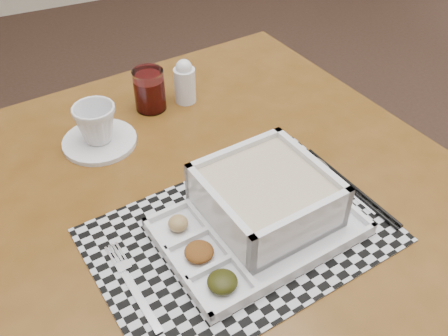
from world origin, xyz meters
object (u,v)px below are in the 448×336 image
Objects in this scene: juice_glass at (150,91)px; creamer_bottle at (185,82)px; cup at (96,124)px; dining_table at (206,218)px; serving_tray at (262,206)px.

creamer_bottle reaches higher than juice_glass.
juice_glass reaches higher than cup.
creamer_bottle is (0.08, 0.29, 0.12)m from dining_table.
creamer_bottle is at bearing 18.00° from cup.
serving_tray is 0.41m from creamer_bottle.
juice_glass is 0.90× the size of creamer_bottle.
juice_glass is at bearing 98.46° from serving_tray.
dining_table is 0.17m from serving_tray.
juice_glass is (-0.06, 0.41, 0.00)m from serving_tray.
juice_glass is at bearing 176.83° from creamer_bottle.
juice_glass is (0.14, 0.08, -0.01)m from cup.
serving_tray is 3.73× the size of juice_glass.
juice_glass is 0.08m from creamer_bottle.
juice_glass is at bearing 90.85° from dining_table.
creamer_bottle is at bearing 87.20° from serving_tray.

